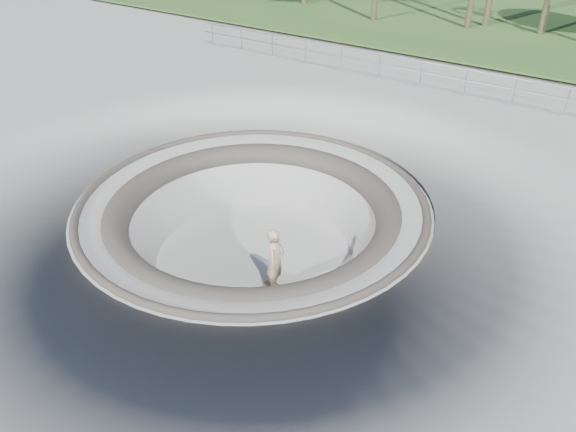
# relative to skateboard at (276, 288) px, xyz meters

# --- Properties ---
(ground) EXTENTS (180.00, 180.00, 0.00)m
(ground) POSITION_rel_skateboard_xyz_m (-1.55, 1.04, 1.83)
(ground) COLOR #A0A19B
(ground) RESTS_ON ground
(skate_bowl) EXTENTS (14.00, 14.00, 4.10)m
(skate_bowl) POSITION_rel_skateboard_xyz_m (-1.55, 1.04, -0.00)
(skate_bowl) COLOR #A0A19B
(skate_bowl) RESTS_ON ground
(grass_strip) EXTENTS (180.00, 36.00, 0.12)m
(grass_strip) POSITION_rel_skateboard_xyz_m (-1.55, 35.04, 2.05)
(grass_strip) COLOR #2F5823
(grass_strip) RESTS_ON ground
(safety_railing) EXTENTS (25.00, 0.06, 1.03)m
(safety_railing) POSITION_rel_skateboard_xyz_m (-1.55, 13.04, 2.52)
(safety_railing) COLOR gray
(safety_railing) RESTS_ON ground
(skateboard) EXTENTS (0.89, 0.37, 0.09)m
(skateboard) POSITION_rel_skateboard_xyz_m (0.00, 0.00, 0.00)
(skateboard) COLOR brown
(skateboard) RESTS_ON ground
(skater) EXTENTS (0.64, 0.81, 1.94)m
(skater) POSITION_rel_skateboard_xyz_m (-0.00, 0.00, 0.99)
(skater) COLOR tan
(skater) RESTS_ON skateboard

